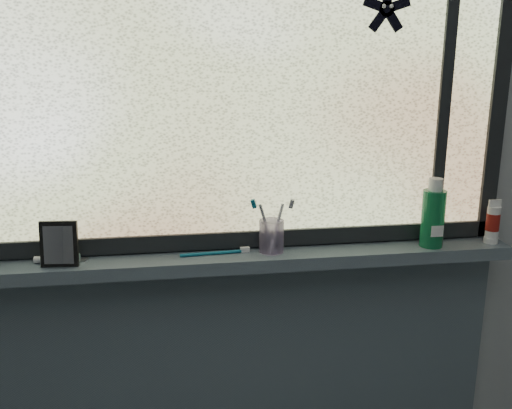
{
  "coord_description": "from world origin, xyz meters",
  "views": [
    {
      "loc": [
        -0.22,
        -0.36,
        1.61
      ],
      "look_at": [
        -0.01,
        1.05,
        1.22
      ],
      "focal_mm": 40.0,
      "sensor_mm": 36.0,
      "label": 1
    }
  ],
  "objects_px": {
    "vanity_mirror": "(59,244)",
    "cream_tube": "(493,220)",
    "toothbrush_cup": "(271,236)",
    "mouthwash_bottle": "(433,213)"
  },
  "relations": [
    {
      "from": "vanity_mirror",
      "to": "cream_tube",
      "type": "relative_size",
      "value": 1.29
    },
    {
      "from": "toothbrush_cup",
      "to": "cream_tube",
      "type": "relative_size",
      "value": 0.98
    },
    {
      "from": "mouthwash_bottle",
      "to": "cream_tube",
      "type": "height_order",
      "value": "mouthwash_bottle"
    },
    {
      "from": "cream_tube",
      "to": "mouthwash_bottle",
      "type": "bearing_deg",
      "value": -179.59
    },
    {
      "from": "vanity_mirror",
      "to": "cream_tube",
      "type": "distance_m",
      "value": 1.31
    },
    {
      "from": "vanity_mirror",
      "to": "toothbrush_cup",
      "type": "bearing_deg",
      "value": 7.82
    },
    {
      "from": "cream_tube",
      "to": "toothbrush_cup",
      "type": "bearing_deg",
      "value": 178.34
    },
    {
      "from": "vanity_mirror",
      "to": "mouthwash_bottle",
      "type": "relative_size",
      "value": 0.73
    },
    {
      "from": "vanity_mirror",
      "to": "cream_tube",
      "type": "height_order",
      "value": "vanity_mirror"
    },
    {
      "from": "vanity_mirror",
      "to": "cream_tube",
      "type": "xyz_separation_m",
      "value": [
        1.31,
        0.01,
        0.01
      ]
    }
  ]
}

